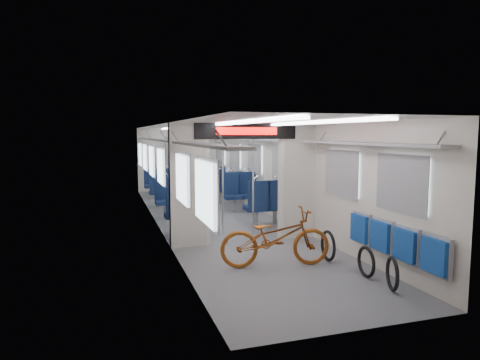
{
  "coord_description": "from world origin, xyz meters",
  "views": [
    {
      "loc": [
        -2.55,
        -9.79,
        2.1
      ],
      "look_at": [
        0.04,
        -1.58,
        1.17
      ],
      "focal_mm": 32.0,
      "sensor_mm": 36.0,
      "label": 1
    }
  ],
  "objects_px": {
    "stanchion_near_left": "(223,180)",
    "stanchion_far_left": "(191,168)",
    "stanchion_far_right": "(210,167)",
    "stanchion_near_right": "(253,180)",
    "flip_bench": "(394,240)",
    "bike_hoop_c": "(328,247)",
    "bike_hoop_a": "(392,276)",
    "seat_bay_near_left": "(180,201)",
    "seat_bay_near_right": "(252,195)",
    "seat_bay_far_left": "(161,185)",
    "bicycle": "(275,238)",
    "seat_bay_far_right": "(220,183)",
    "bike_hoop_b": "(366,264)"
  },
  "relations": [
    {
      "from": "stanchion_far_right",
      "to": "bike_hoop_a",
      "type": "bearing_deg",
      "value": -83.87
    },
    {
      "from": "seat_bay_near_right",
      "to": "stanchion_far_right",
      "type": "relative_size",
      "value": 1.01
    },
    {
      "from": "bike_hoop_b",
      "to": "seat_bay_far_left",
      "type": "relative_size",
      "value": 0.24
    },
    {
      "from": "bike_hoop_c",
      "to": "seat_bay_near_left",
      "type": "distance_m",
      "value": 4.03
    },
    {
      "from": "seat_bay_far_right",
      "to": "stanchion_near_left",
      "type": "distance_m",
      "value": 4.89
    },
    {
      "from": "seat_bay_near_left",
      "to": "bicycle",
      "type": "bearing_deg",
      "value": -75.71
    },
    {
      "from": "flip_bench",
      "to": "stanchion_near_right",
      "type": "relative_size",
      "value": 0.92
    },
    {
      "from": "seat_bay_far_right",
      "to": "stanchion_far_left",
      "type": "relative_size",
      "value": 0.87
    },
    {
      "from": "bike_hoop_a",
      "to": "seat_bay_far_right",
      "type": "relative_size",
      "value": 0.23
    },
    {
      "from": "bike_hoop_a",
      "to": "stanchion_far_left",
      "type": "bearing_deg",
      "value": 100.5
    },
    {
      "from": "stanchion_near_right",
      "to": "bike_hoop_c",
      "type": "bearing_deg",
      "value": -75.9
    },
    {
      "from": "stanchion_far_left",
      "to": "stanchion_far_right",
      "type": "height_order",
      "value": "same"
    },
    {
      "from": "stanchion_near_right",
      "to": "stanchion_far_right",
      "type": "height_order",
      "value": "same"
    },
    {
      "from": "flip_bench",
      "to": "stanchion_near_left",
      "type": "height_order",
      "value": "stanchion_near_left"
    },
    {
      "from": "stanchion_near_left",
      "to": "stanchion_far_left",
      "type": "height_order",
      "value": "same"
    },
    {
      "from": "bike_hoop_b",
      "to": "bike_hoop_c",
      "type": "xyz_separation_m",
      "value": [
        -0.12,
        0.9,
        0.02
      ]
    },
    {
      "from": "seat_bay_far_left",
      "to": "seat_bay_far_right",
      "type": "distance_m",
      "value": 1.87
    },
    {
      "from": "seat_bay_far_right",
      "to": "stanchion_far_right",
      "type": "relative_size",
      "value": 0.87
    },
    {
      "from": "bike_hoop_b",
      "to": "seat_bay_near_left",
      "type": "height_order",
      "value": "seat_bay_near_left"
    },
    {
      "from": "bicycle",
      "to": "seat_bay_far_right",
      "type": "relative_size",
      "value": 0.88
    },
    {
      "from": "bicycle",
      "to": "bike_hoop_c",
      "type": "bearing_deg",
      "value": -81.14
    },
    {
      "from": "seat_bay_far_left",
      "to": "stanchion_near_left",
      "type": "height_order",
      "value": "stanchion_near_left"
    },
    {
      "from": "bicycle",
      "to": "seat_bay_near_left",
      "type": "xyz_separation_m",
      "value": [
        -0.91,
        3.57,
        0.1
      ]
    },
    {
      "from": "stanchion_far_left",
      "to": "stanchion_far_right",
      "type": "distance_m",
      "value": 0.56
    },
    {
      "from": "bike_hoop_a",
      "to": "bike_hoop_c",
      "type": "height_order",
      "value": "bike_hoop_c"
    },
    {
      "from": "bike_hoop_a",
      "to": "seat_bay_far_right",
      "type": "xyz_separation_m",
      "value": [
        -0.13,
        8.55,
        0.32
      ]
    },
    {
      "from": "bicycle",
      "to": "stanchion_near_left",
      "type": "xyz_separation_m",
      "value": [
        -0.22,
        2.38,
        0.69
      ]
    },
    {
      "from": "seat_bay_near_left",
      "to": "seat_bay_far_right",
      "type": "height_order",
      "value": "seat_bay_near_left"
    },
    {
      "from": "seat_bay_near_left",
      "to": "seat_bay_near_right",
      "type": "distance_m",
      "value": 1.9
    },
    {
      "from": "seat_bay_near_left",
      "to": "stanchion_far_left",
      "type": "relative_size",
      "value": 0.96
    },
    {
      "from": "seat_bay_near_right",
      "to": "bicycle",
      "type": "bearing_deg",
      "value": -103.86
    },
    {
      "from": "seat_bay_near_left",
      "to": "stanchion_near_right",
      "type": "height_order",
      "value": "stanchion_near_right"
    },
    {
      "from": "flip_bench",
      "to": "bike_hoop_a",
      "type": "xyz_separation_m",
      "value": [
        -0.29,
        -0.38,
        -0.37
      ]
    },
    {
      "from": "bike_hoop_a",
      "to": "flip_bench",
      "type": "bearing_deg",
      "value": 52.35
    },
    {
      "from": "flip_bench",
      "to": "bike_hoop_c",
      "type": "height_order",
      "value": "flip_bench"
    },
    {
      "from": "bike_hoop_b",
      "to": "bike_hoop_c",
      "type": "bearing_deg",
      "value": 97.83
    },
    {
      "from": "bike_hoop_a",
      "to": "stanchion_far_right",
      "type": "distance_m",
      "value": 7.3
    },
    {
      "from": "bicycle",
      "to": "stanchion_far_right",
      "type": "relative_size",
      "value": 0.77
    },
    {
      "from": "bicycle",
      "to": "stanchion_near_left",
      "type": "bearing_deg",
      "value": 13.69
    },
    {
      "from": "bike_hoop_c",
      "to": "seat_bay_near_right",
      "type": "height_order",
      "value": "seat_bay_near_right"
    },
    {
      "from": "seat_bay_far_left",
      "to": "bike_hoop_a",
      "type": "bearing_deg",
      "value": -76.86
    },
    {
      "from": "stanchion_far_right",
      "to": "seat_bay_near_left",
      "type": "bearing_deg",
      "value": -119.47
    },
    {
      "from": "seat_bay_far_left",
      "to": "stanchion_far_left",
      "type": "bearing_deg",
      "value": -64.31
    },
    {
      "from": "bike_hoop_c",
      "to": "stanchion_far_left",
      "type": "xyz_separation_m",
      "value": [
        -1.18,
        5.69,
        0.92
      ]
    },
    {
      "from": "seat_bay_far_left",
      "to": "stanchion_far_left",
      "type": "height_order",
      "value": "stanchion_far_left"
    },
    {
      "from": "bike_hoop_b",
      "to": "stanchion_near_right",
      "type": "bearing_deg",
      "value": 102.3
    },
    {
      "from": "flip_bench",
      "to": "stanchion_far_right",
      "type": "relative_size",
      "value": 0.92
    },
    {
      "from": "bike_hoop_c",
      "to": "stanchion_far_left",
      "type": "relative_size",
      "value": 0.22
    },
    {
      "from": "stanchion_near_right",
      "to": "seat_bay_near_right",
      "type": "bearing_deg",
      "value": 71.37
    },
    {
      "from": "bicycle",
      "to": "bike_hoop_b",
      "type": "xyz_separation_m",
      "value": [
        1.07,
        -0.9,
        -0.25
      ]
    }
  ]
}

